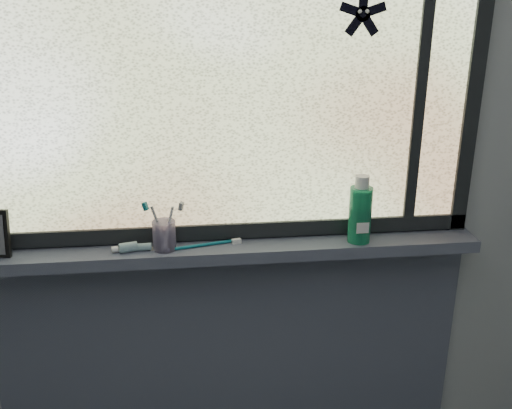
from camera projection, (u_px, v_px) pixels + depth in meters
name	position (u px, v px, depth m)	size (l,w,h in m)	color
wall_back	(228.00, 169.00, 1.82)	(3.00, 0.01, 2.50)	#9EA3A8
windowsill	(231.00, 250.00, 1.83)	(1.62, 0.14, 0.04)	#494E62
sill_apron	(232.00, 372.00, 2.06)	(1.62, 0.02, 0.98)	#494E62
window_pane	(227.00, 81.00, 1.70)	(1.50, 0.01, 1.00)	silver
frame_bottom	(230.00, 230.00, 1.86)	(1.60, 0.03, 0.05)	black
frame_right	(475.00, 77.00, 1.78)	(0.05, 0.03, 1.10)	black
frame_mullion	(421.00, 78.00, 1.76)	(0.04, 0.03, 1.00)	black
starfish_sticker	(363.00, 14.00, 1.66)	(0.15, 0.02, 0.15)	black
toothpaste_tube	(134.00, 247.00, 1.77)	(0.17, 0.04, 0.03)	silver
toothbrush_cup	(164.00, 235.00, 1.78)	(0.07, 0.07, 0.09)	#A093C2
toothbrush_lying	(204.00, 244.00, 1.81)	(0.23, 0.02, 0.02)	#0C6373
mouthwash_bottle	(360.00, 209.00, 1.81)	(0.07, 0.07, 0.18)	#1FA168
cream_tube	(360.00, 216.00, 1.82)	(0.05, 0.05, 0.12)	silver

